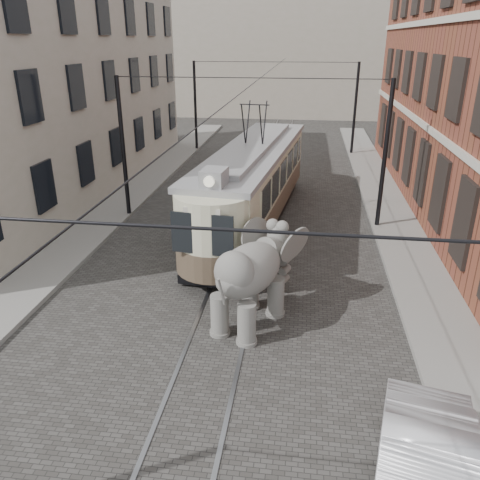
# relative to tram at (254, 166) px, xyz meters

# --- Properties ---
(ground) EXTENTS (120.00, 120.00, 0.00)m
(ground) POSITION_rel_tram_xyz_m (0.01, -5.93, -2.50)
(ground) COLOR #3B3937
(tram_rails) EXTENTS (1.54, 80.00, 0.02)m
(tram_rails) POSITION_rel_tram_xyz_m (0.01, -5.93, -2.49)
(tram_rails) COLOR slate
(tram_rails) RESTS_ON ground
(sidewalk_right) EXTENTS (2.00, 60.00, 0.15)m
(sidewalk_right) POSITION_rel_tram_xyz_m (6.01, -5.93, -2.43)
(sidewalk_right) COLOR slate
(sidewalk_right) RESTS_ON ground
(sidewalk_left) EXTENTS (2.00, 60.00, 0.15)m
(sidewalk_left) POSITION_rel_tram_xyz_m (-6.49, -5.93, -2.43)
(sidewalk_left) COLOR slate
(sidewalk_left) RESTS_ON ground
(stucco_building) EXTENTS (7.00, 24.00, 10.00)m
(stucco_building) POSITION_rel_tram_xyz_m (-10.99, 4.07, 2.50)
(stucco_building) COLOR gray
(stucco_building) RESTS_ON ground
(distant_block) EXTENTS (28.00, 10.00, 14.00)m
(distant_block) POSITION_rel_tram_xyz_m (0.01, 34.07, 4.50)
(distant_block) COLOR gray
(distant_block) RESTS_ON ground
(catenary) EXTENTS (11.00, 30.20, 6.00)m
(catenary) POSITION_rel_tram_xyz_m (-0.19, -0.93, 0.50)
(catenary) COLOR black
(catenary) RESTS_ON ground
(tram) EXTENTS (3.96, 12.82, 5.00)m
(tram) POSITION_rel_tram_xyz_m (0.00, 0.00, 0.00)
(tram) COLOR beige
(tram) RESTS_ON ground
(elephant) EXTENTS (3.81, 4.81, 2.59)m
(elephant) POSITION_rel_tram_xyz_m (0.75, -7.99, -1.21)
(elephant) COLOR slate
(elephant) RESTS_ON ground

